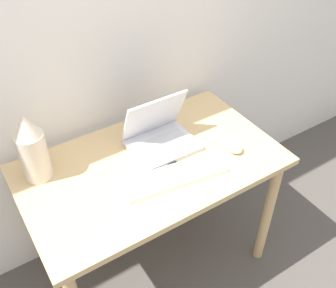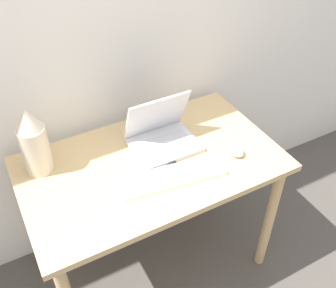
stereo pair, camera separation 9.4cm
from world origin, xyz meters
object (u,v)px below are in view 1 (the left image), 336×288
(laptop, at_px, (159,135))
(mouse, at_px, (234,147))
(vase, at_px, (32,148))
(mp3_player, at_px, (170,161))
(keyboard, at_px, (174,176))

(laptop, distance_m, mouse, 0.34)
(vase, bearing_deg, mouse, -21.70)
(laptop, xyz_separation_m, mouse, (0.26, -0.22, -0.03))
(mouse, bearing_deg, laptop, 139.27)
(mp3_player, bearing_deg, keyboard, -111.70)
(laptop, distance_m, vase, 0.55)
(mp3_player, bearing_deg, laptop, 78.46)
(keyboard, height_order, mp3_player, keyboard)
(mouse, bearing_deg, keyboard, -179.88)
(laptop, height_order, vase, vase)
(laptop, relative_size, mouse, 3.37)
(mouse, relative_size, vase, 0.28)
(mouse, distance_m, mp3_player, 0.30)
(keyboard, bearing_deg, vase, 146.13)
(laptop, height_order, mp3_player, laptop)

